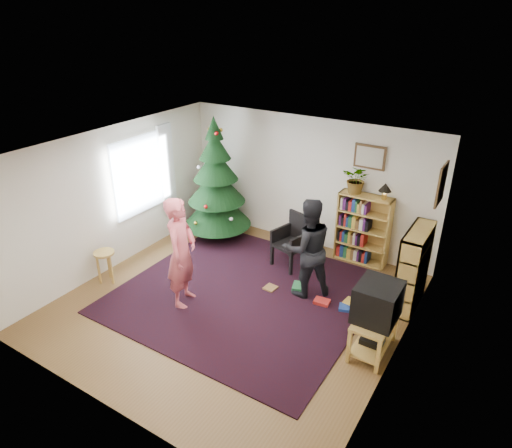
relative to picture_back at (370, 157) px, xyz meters
The scene contains 23 objects.
floor 3.35m from the picture_back, 114.92° to the right, with size 5.00×5.00×0.00m, color brown.
ceiling 2.78m from the picture_back, 114.92° to the right, with size 5.00×5.00×0.00m, color white.
wall_back 1.35m from the picture_back, behind, with size 5.00×0.02×2.50m, color silver.
wall_front 5.15m from the picture_back, 103.02° to the right, with size 5.00×0.02×2.50m, color silver.
wall_left 4.47m from the picture_back, 145.86° to the right, with size 0.02×5.00×2.50m, color silver.
wall_right 2.90m from the picture_back, 61.39° to the right, with size 0.02×5.00×2.50m, color silver.
rug 3.13m from the picture_back, 117.87° to the right, with size 3.80×3.60×0.02m, color black.
window_pane 4.10m from the picture_back, 152.62° to the right, with size 0.04×1.20×1.40m, color silver.
curtain 3.79m from the picture_back, 161.83° to the right, with size 0.06×0.35×1.60m, color silver.
picture_back is the anchor object (origin of this frame).
picture_right 1.51m from the picture_back, 28.69° to the right, with size 0.03×0.50×0.60m.
christmas_tree 3.01m from the picture_back, 166.10° to the right, with size 1.35×1.35×2.46m.
bookshelf_back 1.29m from the picture_back, 64.44° to the right, with size 0.95×0.30×1.30m.
bookshelf_right 2.03m from the picture_back, 40.89° to the right, with size 0.30×0.95×1.30m.
tv_stand 3.09m from the picture_back, 65.89° to the right, with size 0.45×0.81×0.55m.
crt_tv 2.86m from the picture_back, 65.94° to the right, with size 0.55×0.59×0.51m.
armchair 1.92m from the picture_back, 137.04° to the right, with size 0.65×0.66×0.97m.
stool 4.80m from the picture_back, 137.27° to the right, with size 0.34×0.34×0.57m.
person_standing 3.56m from the picture_back, 122.84° to the right, with size 0.65×0.43×1.79m, color #C95059.
person_by_chair 1.99m from the picture_back, 101.24° to the right, with size 0.81×0.63×1.67m, color black.
potted_plant 0.43m from the picture_back, 135.09° to the right, with size 0.47×0.41×0.52m, color gray.
table_lamp 0.60m from the picture_back, 20.32° to the right, with size 0.22×0.22×0.29m.
floor_clutter 2.55m from the picture_back, 92.53° to the right, with size 1.51×0.49×0.08m.
Camera 1 is at (3.47, -4.90, 4.29)m, focal length 32.00 mm.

